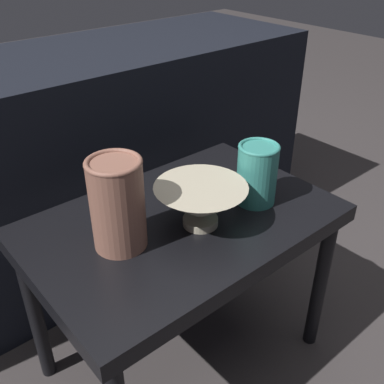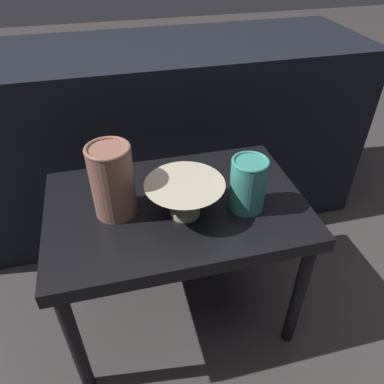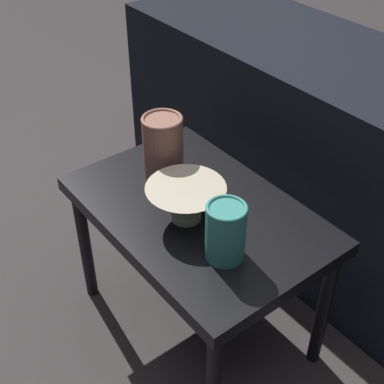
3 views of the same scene
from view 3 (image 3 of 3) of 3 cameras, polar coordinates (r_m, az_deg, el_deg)
ground_plane at (r=1.71m, az=0.44°, el=-13.72°), size 8.00×8.00×0.00m
table at (r=1.42m, az=0.51°, el=-3.39°), size 0.69×0.45×0.46m
couch_backdrop at (r=1.79m, az=15.14°, el=2.81°), size 1.66×0.50×0.70m
bowl at (r=1.32m, az=-0.65°, el=-0.92°), size 0.20×0.20×0.10m
vase_textured_left at (r=1.43m, az=-3.10°, el=4.65°), size 0.11×0.11×0.19m
vase_colorful_right at (r=1.20m, az=3.61°, el=-4.18°), size 0.09×0.09×0.15m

